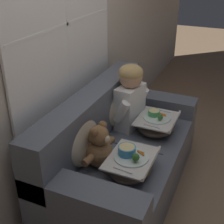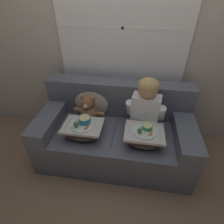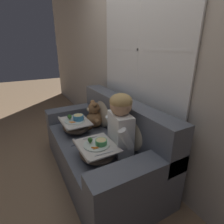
# 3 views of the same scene
# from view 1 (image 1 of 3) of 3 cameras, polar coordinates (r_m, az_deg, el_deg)

# --- Properties ---
(ground_plane) EXTENTS (14.00, 14.00, 0.00)m
(ground_plane) POSITION_cam_1_polar(r_m,az_deg,el_deg) (2.89, 2.41, -13.55)
(ground_plane) COLOR #8E7051
(wall_back_with_window) EXTENTS (8.00, 0.08, 2.60)m
(wall_back_with_window) POSITION_cam_1_polar(r_m,az_deg,el_deg) (2.49, -9.04, 13.52)
(wall_back_with_window) COLOR #BCB2A3
(wall_back_with_window) RESTS_ON ground_plane
(couch) EXTENTS (1.72, 0.86, 0.87)m
(couch) POSITION_cam_1_polar(r_m,az_deg,el_deg) (2.70, 1.37, -8.06)
(couch) COLOR #565B66
(couch) RESTS_ON ground_plane
(throw_pillow_behind_child) EXTENTS (0.43, 0.21, 0.45)m
(throw_pillow_behind_child) POSITION_cam_1_polar(r_m,az_deg,el_deg) (2.85, 0.67, 1.55)
(throw_pillow_behind_child) COLOR #C1B293
(throw_pillow_behind_child) RESTS_ON couch
(throw_pillow_behind_teddy) EXTENTS (0.43, 0.21, 0.45)m
(throw_pillow_behind_teddy) POSITION_cam_1_polar(r_m,az_deg,el_deg) (2.35, -5.50, -4.72)
(throw_pillow_behind_teddy) COLOR #C1B293
(throw_pillow_behind_teddy) RESTS_ON couch
(child_figure) EXTENTS (0.44, 0.23, 0.60)m
(child_figure) POSITION_cam_1_polar(r_m,az_deg,el_deg) (2.75, 3.38, 3.35)
(child_figure) COLOR white
(child_figure) RESTS_ON couch
(teddy_bear) EXTENTS (0.38, 0.27, 0.35)m
(teddy_bear) POSITION_cam_1_polar(r_m,az_deg,el_deg) (2.32, -2.30, -6.66)
(teddy_bear) COLOR brown
(teddy_bear) RESTS_ON couch
(lap_tray_child) EXTENTS (0.40, 0.33, 0.20)m
(lap_tray_child) POSITION_cam_1_polar(r_m,az_deg,el_deg) (2.80, 8.12, -2.23)
(lap_tray_child) COLOR #473D33
(lap_tray_child) RESTS_ON child_figure
(lap_tray_teddy) EXTENTS (0.41, 0.32, 0.21)m
(lap_tray_teddy) POSITION_cam_1_polar(r_m,az_deg,el_deg) (2.28, 3.47, -9.48)
(lap_tray_teddy) COLOR #473D33
(lap_tray_teddy) RESTS_ON teddy_bear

